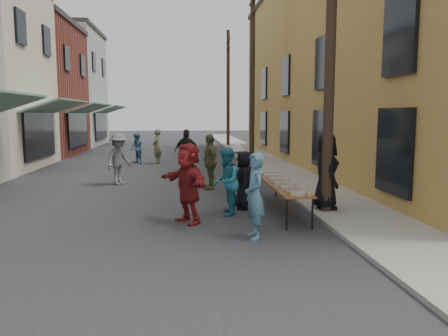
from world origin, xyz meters
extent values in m
plane|color=#28282B|center=(0.00, 0.00, 0.00)|extent=(120.00, 120.00, 0.00)
cube|color=gray|center=(5.00, 15.00, 0.05)|extent=(2.20, 60.00, 0.10)
cube|color=maroon|center=(-10.00, 21.00, 4.00)|extent=(8.00, 8.00, 8.00)
cube|color=gray|center=(-10.00, 29.00, 4.50)|extent=(8.00, 8.00, 9.00)
cube|color=#B0933E|center=(11.10, 14.00, 5.00)|extent=(10.00, 28.00, 10.00)
cylinder|color=#2D2116|center=(4.30, 3.00, 4.50)|extent=(0.26, 0.26, 9.00)
cylinder|color=#2D2116|center=(4.30, 15.00, 4.50)|extent=(0.26, 0.26, 9.00)
cylinder|color=#2D2116|center=(4.30, 27.00, 4.50)|extent=(0.26, 0.26, 9.00)
cube|color=brown|center=(3.24, 3.49, 0.73)|extent=(0.70, 4.00, 0.04)
cylinder|color=black|center=(2.95, 1.61, 0.35)|extent=(0.04, 0.04, 0.71)
cylinder|color=black|center=(3.53, 1.61, 0.35)|extent=(0.04, 0.04, 0.71)
cylinder|color=black|center=(2.95, 5.37, 0.35)|extent=(0.04, 0.04, 0.71)
cylinder|color=black|center=(3.53, 5.37, 0.35)|extent=(0.04, 0.04, 0.71)
cube|color=maroon|center=(3.24, 1.84, 0.79)|extent=(0.50, 0.33, 0.08)
cube|color=#B2B2B7|center=(3.24, 2.49, 0.79)|extent=(0.50, 0.33, 0.08)
cube|color=tan|center=(3.24, 3.19, 0.79)|extent=(0.50, 0.33, 0.08)
cube|color=#B2B2B7|center=(3.24, 3.89, 0.79)|extent=(0.50, 0.33, 0.08)
cube|color=tan|center=(3.24, 4.59, 0.79)|extent=(0.50, 0.33, 0.08)
cylinder|color=#A57F26|center=(3.02, 1.54, 0.79)|extent=(0.07, 0.07, 0.08)
cylinder|color=#A57F26|center=(3.02, 1.64, 0.79)|extent=(0.07, 0.07, 0.08)
cylinder|color=#A57F26|center=(3.02, 1.74, 0.79)|extent=(0.07, 0.07, 0.08)
cylinder|color=tan|center=(3.44, 1.59, 0.81)|extent=(0.08, 0.08, 0.12)
imported|color=black|center=(2.32, 3.84, 0.78)|extent=(0.55, 0.80, 1.57)
imported|color=teal|center=(2.14, 1.06, 0.89)|extent=(0.50, 0.70, 1.77)
imported|color=teal|center=(1.76, 3.15, 0.86)|extent=(0.77, 0.92, 1.72)
imported|color=silver|center=(2.43, 5.98, 0.80)|extent=(0.64, 1.06, 1.60)
imported|color=brown|center=(1.60, 7.06, 0.94)|extent=(0.73, 1.18, 1.87)
imported|color=maroon|center=(0.80, 2.49, 0.95)|extent=(1.38, 1.79, 1.89)
imported|color=black|center=(4.35, 3.21, 1.07)|extent=(0.66, 0.97, 1.94)
imported|color=slate|center=(-1.61, 8.34, 0.93)|extent=(1.20, 1.39, 1.86)
imported|color=black|center=(0.87, 11.35, 0.94)|extent=(1.18, 0.72, 1.89)
imported|color=#62673C|center=(-0.63, 14.92, 0.89)|extent=(0.54, 0.72, 1.77)
imported|color=#48708C|center=(-1.66, 15.19, 0.79)|extent=(0.93, 0.97, 1.57)
camera|label=1|loc=(0.69, -7.60, 2.55)|focal=35.00mm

